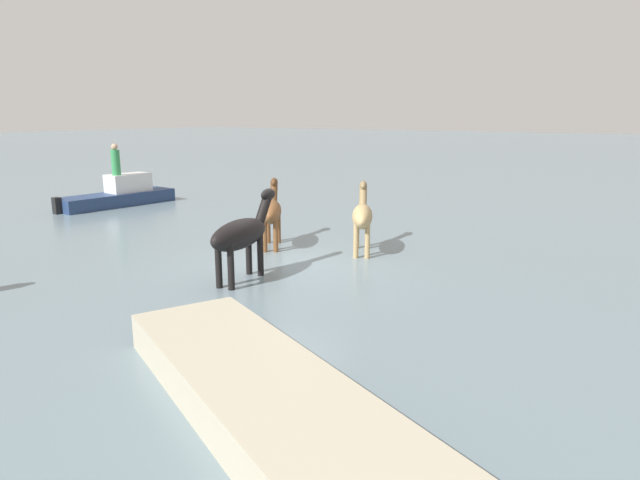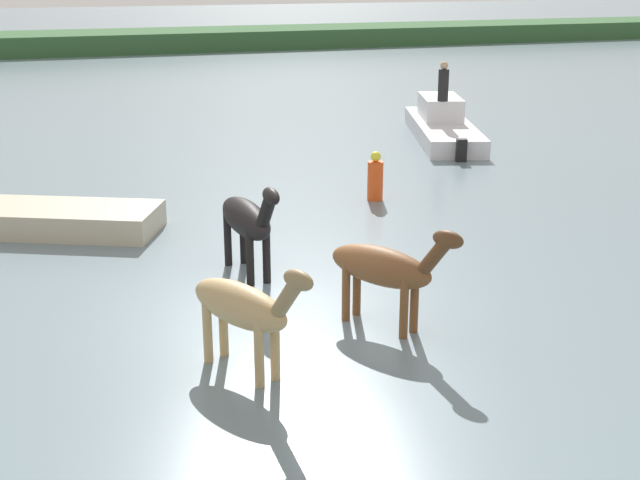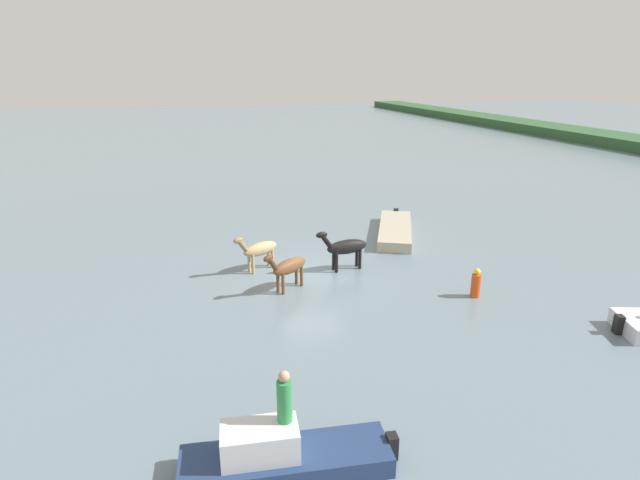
{
  "view_description": "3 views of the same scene",
  "coord_description": "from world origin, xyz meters",
  "px_view_note": "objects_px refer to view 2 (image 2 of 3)",
  "views": [
    {
      "loc": [
        -7.54,
        10.06,
        3.46
      ],
      "look_at": [
        -0.9,
        -0.1,
        0.69
      ],
      "focal_mm": 31.11,
      "sensor_mm": 36.0,
      "label": 1
    },
    {
      "loc": [
        -3.12,
        -11.82,
        5.17
      ],
      "look_at": [
        0.73,
        -0.34,
        1.15
      ],
      "focal_mm": 46.58,
      "sensor_mm": 36.0,
      "label": 2
    },
    {
      "loc": [
        19.2,
        -5.1,
        8.17
      ],
      "look_at": [
        -0.89,
        0.63,
        1.12
      ],
      "focal_mm": 28.45,
      "sensor_mm": 36.0,
      "label": 3
    }
  ],
  "objects_px": {
    "boat_launch_far": "(18,221)",
    "person_boatman_standing": "(443,83)",
    "horse_gray_outer": "(248,220)",
    "buoy_channel_marker": "(375,178)",
    "boat_skiff_near": "(443,128)",
    "horse_chestnut_trailing": "(243,307)",
    "horse_pinto_flank": "(385,268)"
  },
  "relations": [
    {
      "from": "boat_launch_far",
      "to": "person_boatman_standing",
      "type": "bearing_deg",
      "value": 48.71
    },
    {
      "from": "horse_gray_outer",
      "to": "buoy_channel_marker",
      "type": "bearing_deg",
      "value": 127.24
    },
    {
      "from": "boat_skiff_near",
      "to": "buoy_channel_marker",
      "type": "relative_size",
      "value": 5.43
    },
    {
      "from": "person_boatman_standing",
      "to": "horse_chestnut_trailing",
      "type": "bearing_deg",
      "value": -125.67
    },
    {
      "from": "person_boatman_standing",
      "to": "buoy_channel_marker",
      "type": "bearing_deg",
      "value": -128.51
    },
    {
      "from": "horse_gray_outer",
      "to": "boat_skiff_near",
      "type": "bearing_deg",
      "value": 131.55
    },
    {
      "from": "horse_chestnut_trailing",
      "to": "buoy_channel_marker",
      "type": "height_order",
      "value": "horse_chestnut_trailing"
    },
    {
      "from": "person_boatman_standing",
      "to": "buoy_channel_marker",
      "type": "relative_size",
      "value": 1.04
    },
    {
      "from": "horse_chestnut_trailing",
      "to": "buoy_channel_marker",
      "type": "xyz_separation_m",
      "value": [
        4.87,
        7.4,
        -0.43
      ]
    },
    {
      "from": "boat_skiff_near",
      "to": "horse_pinto_flank",
      "type": "bearing_deg",
      "value": 167.37
    },
    {
      "from": "person_boatman_standing",
      "to": "boat_skiff_near",
      "type": "bearing_deg",
      "value": 57.49
    },
    {
      "from": "horse_gray_outer",
      "to": "person_boatman_standing",
      "type": "distance_m",
      "value": 12.75
    },
    {
      "from": "horse_chestnut_trailing",
      "to": "horse_gray_outer",
      "type": "relative_size",
      "value": 0.88
    },
    {
      "from": "boat_skiff_near",
      "to": "person_boatman_standing",
      "type": "relative_size",
      "value": 5.2
    },
    {
      "from": "horse_pinto_flank",
      "to": "person_boatman_standing",
      "type": "xyz_separation_m",
      "value": [
        7.06,
        12.3,
        0.83
      ]
    },
    {
      "from": "horse_chestnut_trailing",
      "to": "horse_gray_outer",
      "type": "xyz_separation_m",
      "value": [
        0.92,
        3.54,
        0.07
      ]
    },
    {
      "from": "person_boatman_standing",
      "to": "boat_launch_far",
      "type": "bearing_deg",
      "value": -155.98
    },
    {
      "from": "boat_skiff_near",
      "to": "person_boatman_standing",
      "type": "bearing_deg",
      "value": 164.8
    },
    {
      "from": "horse_chestnut_trailing",
      "to": "boat_launch_far",
      "type": "xyz_separation_m",
      "value": [
        -2.92,
        7.58,
        -0.76
      ]
    },
    {
      "from": "horse_chestnut_trailing",
      "to": "buoy_channel_marker",
      "type": "bearing_deg",
      "value": 118.62
    },
    {
      "from": "horse_chestnut_trailing",
      "to": "horse_pinto_flank",
      "type": "relative_size",
      "value": 1.03
    },
    {
      "from": "horse_chestnut_trailing",
      "to": "horse_pinto_flank",
      "type": "xyz_separation_m",
      "value": [
        2.31,
        0.76,
        0.0
      ]
    },
    {
      "from": "buoy_channel_marker",
      "to": "person_boatman_standing",
      "type": "bearing_deg",
      "value": 51.49
    },
    {
      "from": "horse_gray_outer",
      "to": "boat_launch_far",
      "type": "relative_size",
      "value": 0.41
    },
    {
      "from": "boat_skiff_near",
      "to": "person_boatman_standing",
      "type": "xyz_separation_m",
      "value": [
        -0.21,
        -0.33,
        1.45
      ]
    },
    {
      "from": "horse_chestnut_trailing",
      "to": "horse_pinto_flank",
      "type": "height_order",
      "value": "horse_pinto_flank"
    },
    {
      "from": "horse_chestnut_trailing",
      "to": "horse_gray_outer",
      "type": "height_order",
      "value": "horse_gray_outer"
    },
    {
      "from": "horse_pinto_flank",
      "to": "horse_gray_outer",
      "type": "distance_m",
      "value": 3.11
    },
    {
      "from": "buoy_channel_marker",
      "to": "boat_launch_far",
      "type": "bearing_deg",
      "value": 178.72
    },
    {
      "from": "horse_pinto_flank",
      "to": "boat_skiff_near",
      "type": "xyz_separation_m",
      "value": [
        7.27,
        12.63,
        -0.62
      ]
    },
    {
      "from": "buoy_channel_marker",
      "to": "boat_skiff_near",
      "type": "bearing_deg",
      "value": 51.79
    },
    {
      "from": "boat_launch_far",
      "to": "person_boatman_standing",
      "type": "relative_size",
      "value": 4.92
    }
  ]
}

